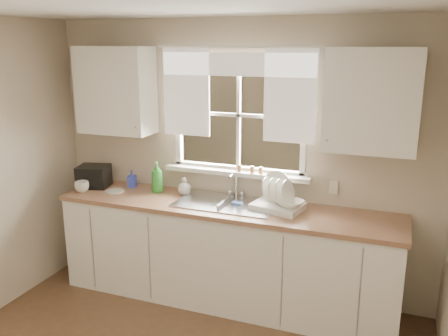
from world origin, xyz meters
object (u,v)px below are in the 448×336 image
at_px(soap_bottle_a, 157,177).
at_px(black_appliance, 94,176).
at_px(cup, 82,187).
at_px(dish_rack, 278,201).

bearing_deg(soap_bottle_a, black_appliance, 167.95).
bearing_deg(black_appliance, cup, -104.16).
relative_size(dish_rack, soap_bottle_a, 1.55).
bearing_deg(dish_rack, black_appliance, 179.98).
relative_size(cup, black_appliance, 0.46).
xyz_separation_m(dish_rack, black_appliance, (-1.86, 0.00, 0.03)).
height_order(dish_rack, cup, dish_rack).
relative_size(dish_rack, black_appliance, 1.59).
xyz_separation_m(cup, black_appliance, (0.00, 0.19, 0.05)).
height_order(cup, black_appliance, black_appliance).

